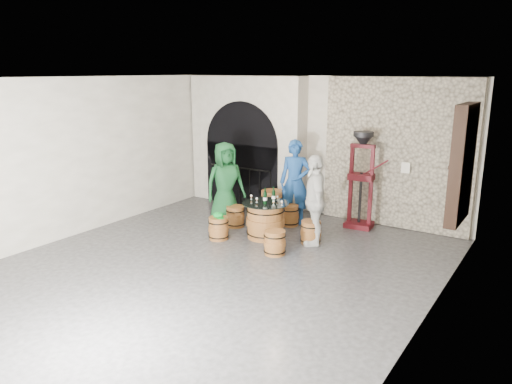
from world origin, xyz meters
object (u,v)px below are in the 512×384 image
Objects in this scene: person_white at (315,200)px; side_barrel at (272,206)px; person_green at (225,183)px; person_blue at (295,182)px; barrel_stool_near_right at (275,243)px; barrel_stool_far at (290,215)px; wine_bottle_right at (274,196)px; barrel_table at (265,220)px; wine_bottle_center at (265,197)px; wine_bottle_left at (265,197)px; corking_press at (362,173)px; barrel_stool_near_left at (218,228)px; barrel_stool_right at (311,232)px; barrel_stool_left at (235,216)px.

person_white is 1.73m from side_barrel.
person_green reaches higher than person_white.
barrel_stool_near_right is at bearing -92.75° from person_blue.
wine_bottle_right is (0.08, -0.82, 0.64)m from barrel_stool_far.
wine_bottle_right is at bearing -106.76° from person_blue.
barrel_table is at bearing -65.65° from side_barrel.
wine_bottle_left is at bearing 116.58° from wine_bottle_center.
wine_bottle_center is (-0.96, -0.27, -0.03)m from person_white.
barrel_stool_near_right is 0.25× the size of person_green.
barrel_stool_near_right is 2.09m from person_blue.
wine_bottle_right is at bearing -119.50° from person_white.
corking_press reaches higher than barrel_stool_far.
barrel_stool_far is at bearing 64.18° from barrel_stool_near_left.
barrel_stool_far is 0.25× the size of person_blue.
barrel_stool_near_right is at bearing -56.99° from wine_bottle_right.
barrel_stool_right is 1.61m from side_barrel.
barrel_stool_far is 1.00× the size of barrel_stool_near_right.
barrel_stool_near_right is 0.25× the size of person_blue.
barrel_stool_near_left is at bearing -98.81° from person_white.
person_blue is at bearing -169.04° from person_white.
person_green reaches higher than barrel_stool_near_left.
person_white is (0.96, -0.96, -0.04)m from person_blue.
barrel_stool_near_left is at bearing -137.33° from corking_press.
barrel_stool_near_left is 3.25m from corking_press.
side_barrel is at bearing -152.88° from person_white.
person_green is 1.02× the size of person_white.
barrel_stool_far is at bearing 89.82° from wine_bottle_left.
barrel_table reaches higher than barrel_stool_far.
person_green is (-2.18, 0.12, 0.68)m from barrel_stool_right.
wine_bottle_left reaches higher than barrel_table.
barrel_stool_left is 0.87m from barrel_stool_near_left.
barrel_stool_left is 2.87m from corking_press.
person_blue reaches higher than side_barrel.
barrel_stool_near_left is 0.25× the size of person_blue.
corking_press reaches higher than barrel_stool_near_left.
person_green reaches higher than barrel_stool_right.
wine_bottle_left is at bearing -165.49° from barrel_stool_right.
barrel_stool_left is 2.03m from person_white.
person_white reaches higher than barrel_stool_near_left.
barrel_stool_near_left is at bearing -115.82° from barrel_stool_far.
corking_press reaches higher than wine_bottle_right.
wine_bottle_left is (1.26, -0.36, -0.05)m from person_green.
barrel_stool_near_right is 1.00× the size of barrel_stool_near_left.
barrel_stool_left is at bearing 174.30° from wine_bottle_right.
barrel_stool_far is 0.25× the size of person_green.
person_white is at bearing 11.57° from barrel_table.
side_barrel is (-1.44, 0.79, -0.54)m from person_white.
barrel_stool_left is 1.83m from barrel_stool_near_right.
person_blue is 1.05× the size of person_white.
barrel_stool_far is 1.57m from person_green.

